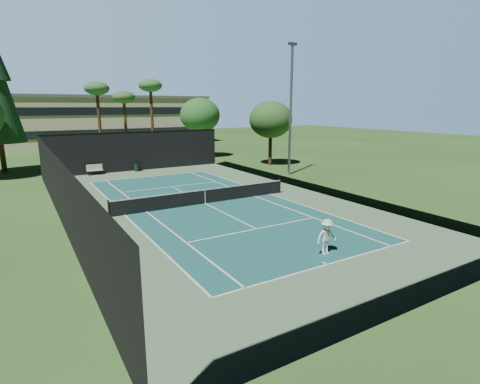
# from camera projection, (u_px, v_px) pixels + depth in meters

# --- Properties ---
(ground) EXTENTS (160.00, 160.00, 0.00)m
(ground) POSITION_uv_depth(u_px,v_px,m) (205.00, 204.00, 25.76)
(ground) COLOR #2E5921
(ground) RESTS_ON ground
(apron_slab) EXTENTS (18.00, 32.00, 0.01)m
(apron_slab) POSITION_uv_depth(u_px,v_px,m) (205.00, 204.00, 25.76)
(apron_slab) COLOR #587D57
(apron_slab) RESTS_ON ground
(court_surface) EXTENTS (10.97, 23.77, 0.01)m
(court_surface) POSITION_uv_depth(u_px,v_px,m) (205.00, 204.00, 25.76)
(court_surface) COLOR #1C5B57
(court_surface) RESTS_ON ground
(court_lines) EXTENTS (11.07, 23.87, 0.01)m
(court_lines) POSITION_uv_depth(u_px,v_px,m) (205.00, 203.00, 25.76)
(court_lines) COLOR white
(court_lines) RESTS_ON ground
(tennis_net) EXTENTS (12.90, 0.10, 1.10)m
(tennis_net) POSITION_uv_depth(u_px,v_px,m) (205.00, 196.00, 25.64)
(tennis_net) COLOR black
(tennis_net) RESTS_ON ground
(fence) EXTENTS (18.04, 32.05, 4.03)m
(fence) POSITION_uv_depth(u_px,v_px,m) (204.00, 175.00, 25.37)
(fence) COLOR black
(fence) RESTS_ON ground
(player) EXTENTS (1.11, 0.70, 1.65)m
(player) POSITION_uv_depth(u_px,v_px,m) (327.00, 237.00, 16.82)
(player) COLOR white
(player) RESTS_ON ground
(tennis_ball_a) EXTENTS (0.06, 0.06, 0.06)m
(tennis_ball_a) POSITION_uv_depth(u_px,v_px,m) (185.00, 291.00, 13.53)
(tennis_ball_a) COLOR #BBD02F
(tennis_ball_a) RESTS_ON ground
(tennis_ball_b) EXTENTS (0.06, 0.06, 0.06)m
(tennis_ball_b) POSITION_uv_depth(u_px,v_px,m) (171.00, 197.00, 27.43)
(tennis_ball_b) COLOR #CCF237
(tennis_ball_b) RESTS_ON ground
(tennis_ball_c) EXTENTS (0.07, 0.07, 0.07)m
(tennis_ball_c) POSITION_uv_depth(u_px,v_px,m) (186.00, 193.00, 28.82)
(tennis_ball_c) COLOR #D1F136
(tennis_ball_c) RESTS_ON ground
(tennis_ball_d) EXTENTS (0.07, 0.07, 0.07)m
(tennis_ball_d) POSITION_uv_depth(u_px,v_px,m) (134.00, 202.00, 25.97)
(tennis_ball_d) COLOR yellow
(tennis_ball_d) RESTS_ON ground
(park_bench) EXTENTS (1.50, 0.45, 1.02)m
(park_bench) POSITION_uv_depth(u_px,v_px,m) (95.00, 169.00, 36.47)
(park_bench) COLOR beige
(park_bench) RESTS_ON ground
(trash_bin) EXTENTS (0.56, 0.56, 0.95)m
(trash_bin) POSITION_uv_depth(u_px,v_px,m) (137.00, 167.00, 38.46)
(trash_bin) COLOR black
(trash_bin) RESTS_ON ground
(palm_a) EXTENTS (2.80, 2.80, 9.32)m
(palm_a) POSITION_uv_depth(u_px,v_px,m) (97.00, 92.00, 42.98)
(palm_a) COLOR #432D1D
(palm_a) RESTS_ON ground
(palm_b) EXTENTS (2.80, 2.80, 8.42)m
(palm_b) POSITION_uv_depth(u_px,v_px,m) (124.00, 100.00, 46.60)
(palm_b) COLOR #472E1E
(palm_b) RESTS_ON ground
(palm_c) EXTENTS (2.80, 2.80, 9.77)m
(palm_c) POSITION_uv_depth(u_px,v_px,m) (150.00, 89.00, 45.06)
(palm_c) COLOR #41301B
(palm_c) RESTS_ON ground
(decid_tree_a) EXTENTS (5.12, 5.12, 7.62)m
(decid_tree_a) POSITION_uv_depth(u_px,v_px,m) (200.00, 115.00, 47.95)
(decid_tree_a) COLOR #4C3020
(decid_tree_a) RESTS_ON ground
(decid_tree_b) EXTENTS (4.80, 4.80, 7.14)m
(decid_tree_b) POSITION_uv_depth(u_px,v_px,m) (271.00, 120.00, 41.67)
(decid_tree_b) COLOR #422A1C
(decid_tree_b) RESTS_ON ground
(campus_building) EXTENTS (40.50, 12.50, 8.30)m
(campus_building) POSITION_uv_depth(u_px,v_px,m) (86.00, 120.00, 63.25)
(campus_building) COLOR beige
(campus_building) RESTS_ON ground
(light_pole) EXTENTS (0.90, 0.25, 12.22)m
(light_pole) POSITION_uv_depth(u_px,v_px,m) (291.00, 107.00, 35.35)
(light_pole) COLOR #94969C
(light_pole) RESTS_ON ground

